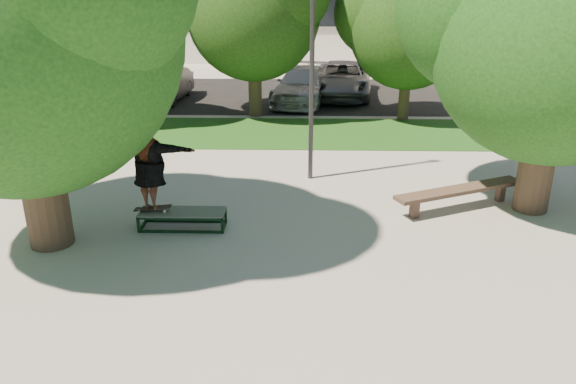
{
  "coord_description": "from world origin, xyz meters",
  "views": [
    {
      "loc": [
        0.77,
        -8.98,
        5.03
      ],
      "look_at": [
        0.52,
        0.6,
        1.31
      ],
      "focal_mm": 35.0,
      "sensor_mm": 36.0,
      "label": 1
    }
  ],
  "objects_px": {
    "lamppost": "(312,57)",
    "car_dark": "(165,85)",
    "tree_left": "(11,12)",
    "tree_right": "(555,23)",
    "grind_box": "(183,219)",
    "car_silver_a": "(161,81)",
    "car_silver_b": "(303,85)",
    "bench": "(460,191)",
    "car_grey": "(342,80)"
  },
  "relations": [
    {
      "from": "tree_right",
      "to": "lamppost",
      "type": "relative_size",
      "value": 1.07
    },
    {
      "from": "tree_right",
      "to": "car_dark",
      "type": "bearing_deg",
      "value": 133.65
    },
    {
      "from": "tree_left",
      "to": "grind_box",
      "type": "height_order",
      "value": "tree_left"
    },
    {
      "from": "tree_right",
      "to": "car_silver_b",
      "type": "bearing_deg",
      "value": 114.26
    },
    {
      "from": "tree_right",
      "to": "car_silver_a",
      "type": "xyz_separation_m",
      "value": [
        -11.36,
        12.47,
        -3.44
      ]
    },
    {
      "from": "car_silver_a",
      "to": "tree_left",
      "type": "bearing_deg",
      "value": -90.13
    },
    {
      "from": "lamppost",
      "to": "car_silver_a",
      "type": "distance_m",
      "value": 12.61
    },
    {
      "from": "tree_right",
      "to": "car_silver_b",
      "type": "distance_m",
      "value": 12.92
    },
    {
      "from": "bench",
      "to": "car_grey",
      "type": "xyz_separation_m",
      "value": [
        -1.88,
        12.69,
        0.31
      ]
    },
    {
      "from": "car_dark",
      "to": "grind_box",
      "type": "bearing_deg",
      "value": -71.29
    },
    {
      "from": "tree_right",
      "to": "car_silver_a",
      "type": "height_order",
      "value": "tree_right"
    },
    {
      "from": "lamppost",
      "to": "car_silver_a",
      "type": "xyz_separation_m",
      "value": [
        -6.44,
        10.55,
        -2.5
      ]
    },
    {
      "from": "tree_right",
      "to": "car_silver_b",
      "type": "xyz_separation_m",
      "value": [
        -5.12,
        11.37,
        -3.38
      ]
    },
    {
      "from": "bench",
      "to": "car_dark",
      "type": "bearing_deg",
      "value": 104.26
    },
    {
      "from": "lamppost",
      "to": "car_grey",
      "type": "height_order",
      "value": "lamppost"
    },
    {
      "from": "grind_box",
      "to": "tree_left",
      "type": "bearing_deg",
      "value": -163.98
    },
    {
      "from": "grind_box",
      "to": "car_silver_a",
      "type": "height_order",
      "value": "car_silver_a"
    },
    {
      "from": "tree_left",
      "to": "car_dark",
      "type": "height_order",
      "value": "tree_left"
    },
    {
      "from": "bench",
      "to": "car_silver_b",
      "type": "height_order",
      "value": "car_silver_b"
    },
    {
      "from": "lamppost",
      "to": "grind_box",
      "type": "height_order",
      "value": "lamppost"
    },
    {
      "from": "car_silver_a",
      "to": "car_dark",
      "type": "distance_m",
      "value": 1.11
    },
    {
      "from": "lamppost",
      "to": "car_dark",
      "type": "relative_size",
      "value": 1.51
    },
    {
      "from": "lamppost",
      "to": "car_dark",
      "type": "xyz_separation_m",
      "value": [
        -6.0,
        9.53,
        -2.49
      ]
    },
    {
      "from": "bench",
      "to": "car_silver_b",
      "type": "relative_size",
      "value": 0.65
    },
    {
      "from": "bench",
      "to": "grind_box",
      "type": "bearing_deg",
      "value": 166.01
    },
    {
      "from": "tree_right",
      "to": "grind_box",
      "type": "distance_m",
      "value": 8.69
    },
    {
      "from": "car_dark",
      "to": "car_silver_b",
      "type": "relative_size",
      "value": 0.83
    },
    {
      "from": "tree_left",
      "to": "car_dark",
      "type": "relative_size",
      "value": 1.76
    },
    {
      "from": "tree_right",
      "to": "car_silver_b",
      "type": "height_order",
      "value": "tree_right"
    },
    {
      "from": "lamppost",
      "to": "car_dark",
      "type": "bearing_deg",
      "value": 122.19
    },
    {
      "from": "car_silver_b",
      "to": "bench",
      "type": "bearing_deg",
      "value": -60.89
    },
    {
      "from": "lamppost",
      "to": "car_dark",
      "type": "height_order",
      "value": "lamppost"
    },
    {
      "from": "car_silver_b",
      "to": "car_grey",
      "type": "bearing_deg",
      "value": 47.78
    },
    {
      "from": "car_silver_a",
      "to": "lamppost",
      "type": "bearing_deg",
      "value": -63.27
    },
    {
      "from": "bench",
      "to": "car_silver_b",
      "type": "xyz_separation_m",
      "value": [
        -3.59,
        11.45,
        0.28
      ]
    },
    {
      "from": "tree_right",
      "to": "grind_box",
      "type": "height_order",
      "value": "tree_right"
    },
    {
      "from": "bench",
      "to": "tree_right",
      "type": "bearing_deg",
      "value": -21.9
    },
    {
      "from": "tree_left",
      "to": "car_dark",
      "type": "xyz_separation_m",
      "value": [
        -0.71,
        13.44,
        -3.76
      ]
    },
    {
      "from": "grind_box",
      "to": "car_silver_a",
      "type": "distance_m",
      "value": 14.22
    },
    {
      "from": "tree_left",
      "to": "car_grey",
      "type": "xyz_separation_m",
      "value": [
        6.79,
        14.6,
        -3.68
      ]
    },
    {
      "from": "car_silver_a",
      "to": "car_silver_b",
      "type": "relative_size",
      "value": 0.78
    },
    {
      "from": "tree_left",
      "to": "tree_right",
      "type": "height_order",
      "value": "tree_left"
    },
    {
      "from": "tree_left",
      "to": "car_silver_b",
      "type": "height_order",
      "value": "tree_left"
    },
    {
      "from": "tree_left",
      "to": "bench",
      "type": "xyz_separation_m",
      "value": [
        8.67,
        1.91,
        -4.0
      ]
    },
    {
      "from": "bench",
      "to": "car_grey",
      "type": "bearing_deg",
      "value": 73.54
    },
    {
      "from": "car_silver_a",
      "to": "car_grey",
      "type": "height_order",
      "value": "car_grey"
    },
    {
      "from": "tree_left",
      "to": "lamppost",
      "type": "height_order",
      "value": "tree_left"
    },
    {
      "from": "tree_left",
      "to": "car_dark",
      "type": "bearing_deg",
      "value": 93.01
    },
    {
      "from": "tree_right",
      "to": "bench",
      "type": "bearing_deg",
      "value": -177.02
    },
    {
      "from": "car_silver_a",
      "to": "grind_box",
      "type": "bearing_deg",
      "value": -79.58
    }
  ]
}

